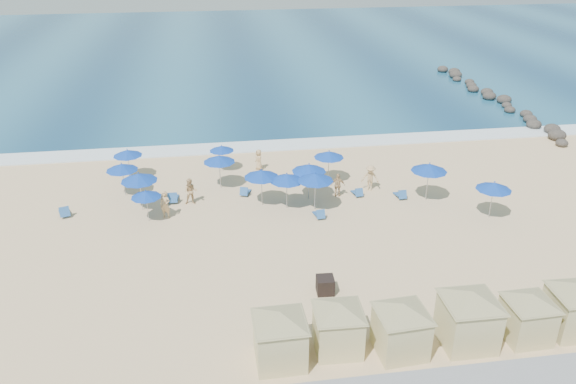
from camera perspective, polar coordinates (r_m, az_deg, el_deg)
The scene contains 34 objects.
ground at distance 32.43m, azimuth 1.92°, elevation -5.04°, with size 160.00×160.00×0.00m, color #D9B88A.
ocean at distance 84.21m, azimuth -4.90°, elevation 14.26°, with size 160.00×80.00×0.06m, color navy.
surf_line at distance 46.26m, azimuth -1.47°, elevation 4.74°, with size 160.00×2.50×0.08m, color white.
rock_jetty at distance 62.04m, azimuth 20.22°, elevation 8.97°, with size 2.56×26.66×0.96m.
trash_bin at distance 28.11m, azimuth 3.80°, elevation -9.42°, with size 0.85×0.85×0.85m, color black.
cabana_0 at distance 23.52m, azimuth -0.83°, elevation -13.87°, with size 4.42×4.42×2.77m.
cabana_1 at distance 24.24m, azimuth 5.15°, elevation -12.83°, with size 4.21×4.21×2.64m.
cabana_2 at distance 24.46m, azimuth 11.49°, elevation -12.78°, with size 4.32×4.32×2.72m.
cabana_3 at distance 25.53m, azimuth 17.98°, elevation -11.40°, with size 4.73×4.73×2.97m.
cabana_4 at distance 26.85m, azimuth 23.28°, elevation -10.98°, with size 4.06×4.06×2.55m.
umbrella_0 at distance 38.52m, azimuth -16.53°, elevation 2.45°, with size 2.09×2.09×2.38m.
umbrella_1 at distance 34.85m, azimuth -14.24°, elevation -0.21°, with size 1.84×1.84×2.09m.
umbrella_2 at distance 41.03m, azimuth -16.00°, elevation 3.86°, with size 2.02×2.02×2.30m.
umbrella_3 at distance 36.14m, azimuth -14.92°, elevation 1.46°, with size 2.29×2.29×2.61m.
umbrella_4 at distance 38.32m, azimuth -7.01°, elevation 3.38°, with size 2.17×2.17×2.47m.
umbrella_5 at distance 35.59m, azimuth -2.72°, elevation 1.87°, with size 2.24×2.24×2.55m.
umbrella_6 at distance 35.17m, azimuth -0.13°, elevation 1.49°, with size 2.18×2.18×2.48m.
umbrella_7 at distance 36.41m, azimuth 2.14°, elevation 2.47°, with size 2.25×2.25×2.56m.
umbrella_8 at distance 34.99m, azimuth 2.79°, elevation 1.54°, with size 2.30×2.30×2.62m.
umbrella_9 at distance 39.06m, azimuth 4.18°, elevation 3.84°, with size 2.10×2.10×2.39m.
umbrella_10 at distance 37.33m, azimuth 14.16°, elevation 2.43°, with size 2.35×2.35×2.67m.
umbrella_11 at distance 36.27m, azimuth 20.20°, elevation 0.57°, with size 2.17×2.17×2.47m.
umbrella_12 at distance 41.18m, azimuth -6.77°, elevation 4.44°, with size 1.79×1.79×2.04m.
beach_chair_0 at distance 37.76m, azimuth -21.77°, elevation -1.88°, with size 0.99×1.47×0.74m.
beach_chair_1 at distance 37.60m, azimuth -11.60°, elevation -0.56°, with size 0.68×1.43×0.77m.
beach_chair_2 at distance 37.89m, azimuth -4.38°, elevation 0.06°, with size 0.90×1.32×0.66m.
beach_chair_3 at distance 34.93m, azimuth 3.20°, elevation -2.25°, with size 0.63×1.24×0.66m.
beach_chair_4 at distance 37.95m, azimuth 7.07°, elevation -0.03°, with size 0.63×1.22×0.65m.
beach_chair_5 at distance 38.08m, azimuth 11.37°, elevation -0.25°, with size 0.59×1.25×0.68m.
beachgoer_0 at distance 35.35m, azimuth -12.36°, elevation -1.27°, with size 0.66×0.43×1.80m, color tan.
beachgoer_1 at distance 36.79m, azimuth -9.86°, elevation 0.05°, with size 0.86×0.67×1.77m, color tan.
beachgoer_2 at distance 37.46m, azimuth 5.09°, elevation 0.71°, with size 0.95×0.40×1.63m, color tan.
beachgoer_3 at distance 38.57m, azimuth 8.34°, elevation 1.44°, with size 1.17×0.67×1.82m, color tan.
beachgoer_4 at distance 41.52m, azimuth -2.99°, elevation 3.31°, with size 0.77×0.50×1.57m, color tan.
Camera 1 is at (-5.15, -27.41, 16.56)m, focal length 35.00 mm.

